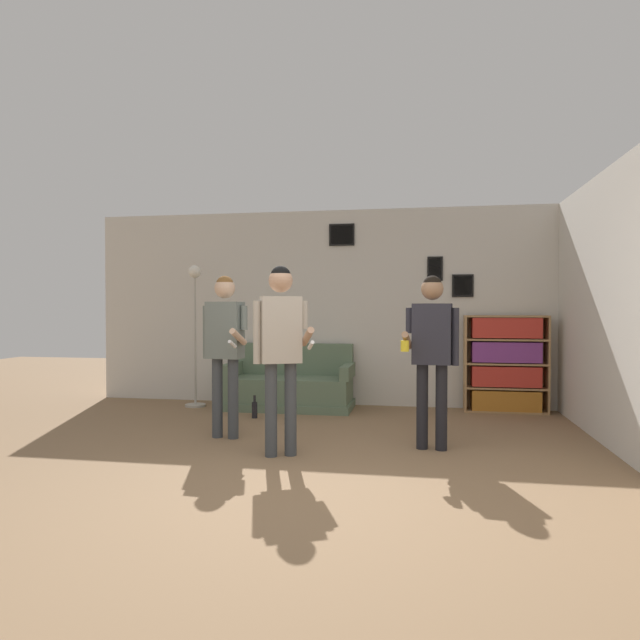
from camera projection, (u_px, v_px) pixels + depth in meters
ground_plane at (300, 496)px, 4.07m from camera, size 20.00×20.00×0.00m
wall_back at (359, 307)px, 7.89m from camera, size 7.61×0.08×2.70m
wall_right at (609, 308)px, 5.49m from camera, size 0.06×6.28×2.70m
couch at (290, 387)px, 7.65m from camera, size 1.69×0.80×0.85m
bookshelf at (506, 364)px, 7.35m from camera, size 1.04×0.30×1.25m
floor_lamp at (195, 319)px, 7.75m from camera, size 0.28×0.28×1.93m
person_player_foreground_left at (225, 338)px, 5.87m from camera, size 0.50×0.49×1.68m
person_player_foreground_center at (281, 339)px, 5.15m from camera, size 0.59×0.41×1.73m
person_watcher_holding_cup at (432, 343)px, 5.39m from camera, size 0.54×0.40×1.65m
bottle_on_floor at (255, 409)px, 6.95m from camera, size 0.07×0.07×0.28m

